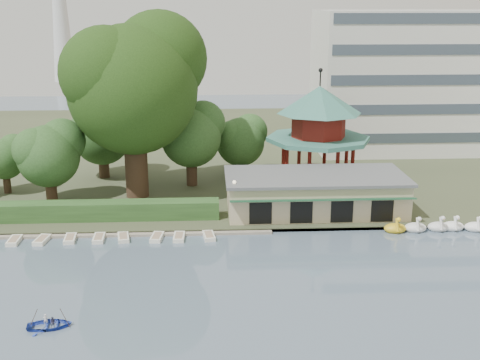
{
  "coord_description": "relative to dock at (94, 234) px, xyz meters",
  "views": [
    {
      "loc": [
        -0.92,
        -37.0,
        21.01
      ],
      "look_at": [
        2.0,
        18.0,
        5.0
      ],
      "focal_mm": 45.0,
      "sensor_mm": 36.0,
      "label": 1
    }
  ],
  "objects": [
    {
      "name": "dock",
      "position": [
        0.0,
        0.0,
        0.0
      ],
      "size": [
        34.0,
        1.6,
        0.24
      ],
      "primitive_type": "cube",
      "color": "gray",
      "rests_on": "ground"
    },
    {
      "name": "office_building",
      "position": [
        44.67,
        31.8,
        9.61
      ],
      "size": [
        38.0,
        18.0,
        20.0
      ],
      "color": "silver",
      "rests_on": "shore"
    },
    {
      "name": "pavilion",
      "position": [
        24.0,
        14.8,
        7.36
      ],
      "size": [
        12.4,
        12.4,
        13.5
      ],
      "color": "#C1AF8B",
      "rests_on": "shore"
    },
    {
      "name": "swan_boats",
      "position": [
        36.27,
        -0.68,
        0.28
      ],
      "size": [
        17.7,
        2.09,
        1.92
      ],
      "color": "yellow",
      "rests_on": "ground"
    },
    {
      "name": "shore",
      "position": [
        12.0,
        34.8,
        0.08
      ],
      "size": [
        220.0,
        70.0,
        0.4
      ],
      "primitive_type": "cube",
      "color": "#424930",
      "rests_on": "ground"
    },
    {
      "name": "moored_rowboats",
      "position": [
        -1.93,
        -1.37,
        0.06
      ],
      "size": [
        26.83,
        2.66,
        0.36
      ],
      "color": "white",
      "rests_on": "ground"
    },
    {
      "name": "lamp_post",
      "position": [
        13.5,
        1.8,
        3.22
      ],
      "size": [
        0.36,
        0.36,
        4.28
      ],
      "color": "black",
      "rests_on": "shore"
    },
    {
      "name": "embankment",
      "position": [
        12.0,
        0.1,
        0.03
      ],
      "size": [
        220.0,
        0.6,
        0.3
      ],
      "primitive_type": "cube",
      "color": "gray",
      "rests_on": "ground"
    },
    {
      "name": "rowboat_with_passengers",
      "position": [
        0.11,
        -17.21,
        0.31
      ],
      "size": [
        4.55,
        3.54,
        2.01
      ],
      "color": "#2641B2",
      "rests_on": "ground"
    },
    {
      "name": "hedge",
      "position": [
        -3.0,
        3.3,
        1.18
      ],
      "size": [
        30.0,
        2.0,
        1.8
      ],
      "primitive_type": "cube",
      "color": "#305725",
      "rests_on": "shore"
    },
    {
      "name": "big_tree",
      "position": [
        3.19,
        11.03,
        13.25
      ],
      "size": [
        15.38,
        14.33,
        20.29
      ],
      "color": "#3A281C",
      "rests_on": "shore"
    },
    {
      "name": "boathouse",
      "position": [
        22.0,
        4.77,
        2.25
      ],
      "size": [
        18.6,
        9.39,
        3.9
      ],
      "color": "#C1AF8B",
      "rests_on": "shore"
    },
    {
      "name": "ground_plane",
      "position": [
        12.0,
        -17.2,
        -0.12
      ],
      "size": [
        220.0,
        220.0,
        0.0
      ],
      "primitive_type": "plane",
      "color": "slate",
      "rests_on": "ground"
    },
    {
      "name": "small_trees",
      "position": [
        -0.42,
        14.48,
        5.87
      ],
      "size": [
        39.54,
        17.05,
        9.95
      ],
      "color": "#3A281C",
      "rests_on": "shore"
    }
  ]
}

